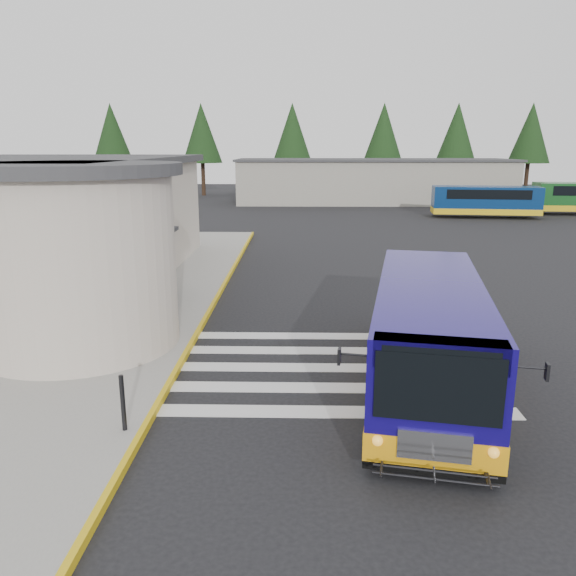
{
  "coord_description": "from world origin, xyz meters",
  "views": [
    {
      "loc": [
        -1.08,
        -13.86,
        5.34
      ],
      "look_at": [
        -1.37,
        -0.5,
        1.97
      ],
      "focal_mm": 35.0,
      "sensor_mm": 36.0,
      "label": 1
    }
  ],
  "objects_px": {
    "pedestrian_a": "(98,330)",
    "far_bus_a": "(486,200)",
    "transit_bus": "(428,339)",
    "pedestrian_b": "(82,335)",
    "bollard": "(123,403)"
  },
  "relations": [
    {
      "from": "bollard",
      "to": "transit_bus",
      "type": "bearing_deg",
      "value": 21.08
    },
    {
      "from": "pedestrian_a",
      "to": "far_bus_a",
      "type": "xyz_separation_m",
      "value": [
        19.28,
        30.84,
        0.39
      ]
    },
    {
      "from": "pedestrian_b",
      "to": "far_bus_a",
      "type": "distance_m",
      "value": 36.89
    },
    {
      "from": "transit_bus",
      "to": "pedestrian_a",
      "type": "bearing_deg",
      "value": -177.43
    },
    {
      "from": "transit_bus",
      "to": "pedestrian_a",
      "type": "relative_size",
      "value": 5.59
    },
    {
      "from": "pedestrian_b",
      "to": "bollard",
      "type": "height_order",
      "value": "pedestrian_b"
    },
    {
      "from": "transit_bus",
      "to": "pedestrian_b",
      "type": "distance_m",
      "value": 8.06
    },
    {
      "from": "far_bus_a",
      "to": "transit_bus",
      "type": "bearing_deg",
      "value": 166.85
    },
    {
      "from": "pedestrian_b",
      "to": "transit_bus",
      "type": "bearing_deg",
      "value": 55.49
    },
    {
      "from": "pedestrian_b",
      "to": "bollard",
      "type": "relative_size",
      "value": 1.56
    },
    {
      "from": "far_bus_a",
      "to": "pedestrian_b",
      "type": "bearing_deg",
      "value": 154.68
    },
    {
      "from": "pedestrian_a",
      "to": "far_bus_a",
      "type": "distance_m",
      "value": 36.37
    },
    {
      "from": "pedestrian_a",
      "to": "far_bus_a",
      "type": "height_order",
      "value": "far_bus_a"
    },
    {
      "from": "bollard",
      "to": "far_bus_a",
      "type": "bearing_deg",
      "value": 62.87
    },
    {
      "from": "transit_bus",
      "to": "pedestrian_b",
      "type": "height_order",
      "value": "transit_bus"
    }
  ]
}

